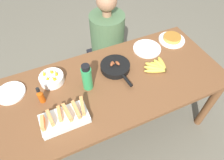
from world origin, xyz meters
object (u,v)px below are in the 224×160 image
at_px(banana_bunch, 158,67).
at_px(frittata_plate_center, 172,39).
at_px(skillet, 115,67).
at_px(hot_sauce_bottle, 41,96).
at_px(fruit_bowl_mango, 52,78).
at_px(person_figure, 108,50).
at_px(melon_tray, 65,118).
at_px(empty_plate_far_left, 147,49).
at_px(water_bottle, 87,77).
at_px(empty_plate_near_front, 11,93).

height_order(banana_bunch, frittata_plate_center, frittata_plate_center).
bearing_deg(skillet, hot_sauce_bottle, -89.28).
xyz_separation_m(skillet, hot_sauce_bottle, (-0.61, -0.07, 0.04)).
height_order(skillet, fruit_bowl_mango, fruit_bowl_mango).
relative_size(banana_bunch, hot_sauce_bottle, 1.51).
height_order(banana_bunch, person_figure, person_figure).
relative_size(melon_tray, skillet, 0.87).
xyz_separation_m(empty_plate_far_left, person_figure, (-0.22, 0.41, -0.27)).
xyz_separation_m(hot_sauce_bottle, person_figure, (0.76, 0.58, -0.32)).
distance_m(empty_plate_far_left, person_figure, 0.53).
bearing_deg(melon_tray, hot_sauce_bottle, 116.04).
relative_size(frittata_plate_center, empty_plate_far_left, 0.97).
height_order(water_bottle, hot_sauce_bottle, water_bottle).
xyz_separation_m(frittata_plate_center, water_bottle, (-0.91, -0.20, 0.09)).
bearing_deg(skillet, fruit_bowl_mango, -105.62).
xyz_separation_m(banana_bunch, person_figure, (-0.17, 0.65, -0.28)).
distance_m(frittata_plate_center, hot_sauce_bottle, 1.27).
height_order(skillet, empty_plate_far_left, skillet).
relative_size(banana_bunch, melon_tray, 0.70).
relative_size(frittata_plate_center, water_bottle, 1.05).
bearing_deg(hot_sauce_bottle, person_figure, 37.48).
height_order(melon_tray, fruit_bowl_mango, fruit_bowl_mango).
height_order(melon_tray, empty_plate_far_left, melon_tray).
xyz_separation_m(melon_tray, skillet, (0.51, 0.29, -0.01)).
height_order(skillet, frittata_plate_center, skillet).
xyz_separation_m(skillet, water_bottle, (-0.27, -0.08, 0.08)).
bearing_deg(person_figure, frittata_plate_center, -38.59).
distance_m(banana_bunch, melon_tray, 0.84).
bearing_deg(melon_tray, empty_plate_near_front, 129.07).
height_order(empty_plate_near_front, fruit_bowl_mango, fruit_bowl_mango).
bearing_deg(person_figure, banana_bunch, -75.15).
bearing_deg(empty_plate_near_front, banana_bunch, -11.47).
bearing_deg(melon_tray, skillet, 29.88).
bearing_deg(skillet, melon_tray, -65.86).
bearing_deg(frittata_plate_center, person_figure, 141.41).
bearing_deg(empty_plate_far_left, water_bottle, -163.29).
height_order(empty_plate_near_front, water_bottle, water_bottle).
relative_size(melon_tray, water_bottle, 1.37).
bearing_deg(hot_sauce_bottle, frittata_plate_center, 8.59).
bearing_deg(banana_bunch, empty_plate_far_left, 79.58).
relative_size(skillet, hot_sauce_bottle, 2.47).
bearing_deg(fruit_bowl_mango, hot_sauce_bottle, -124.64).
height_order(frittata_plate_center, person_figure, person_figure).
bearing_deg(banana_bunch, skillet, 157.10).
bearing_deg(water_bottle, fruit_bowl_mango, 144.43).
distance_m(empty_plate_near_front, water_bottle, 0.59).
height_order(frittata_plate_center, empty_plate_near_front, frittata_plate_center).
bearing_deg(empty_plate_near_front, frittata_plate_center, 0.99).
bearing_deg(hot_sauce_bottle, skillet, 6.45).
height_order(empty_plate_far_left, water_bottle, water_bottle).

